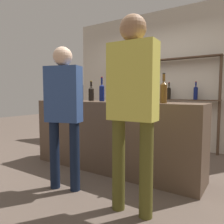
{
  "coord_description": "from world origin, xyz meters",
  "views": [
    {
      "loc": [
        1.7,
        -2.59,
        1.12
      ],
      "look_at": [
        0.0,
        0.0,
        0.85
      ],
      "focal_mm": 35.0,
      "sensor_mm": 36.0,
      "label": 1
    }
  ],
  "objects": [
    {
      "name": "customer_center",
      "position": [
        -0.11,
        -0.83,
        0.97
      ],
      "size": [
        0.44,
        0.29,
        1.63
      ],
      "rotation": [
        0.0,
        0.0,
        1.88
      ],
      "color": "#121C33",
      "rests_on": "ground_plane"
    },
    {
      "name": "counter_bottle_0",
      "position": [
        -0.19,
        0.01,
        1.13
      ],
      "size": [
        0.08,
        0.08,
        0.36
      ],
      "color": "#0F1956",
      "rests_on": "bar_counter"
    },
    {
      "name": "customer_right",
      "position": [
        0.78,
        -0.86,
        1.07
      ],
      "size": [
        0.45,
        0.24,
        1.8
      ],
      "rotation": [
        0.0,
        0.0,
        1.62
      ],
      "color": "brown",
      "rests_on": "ground_plane"
    },
    {
      "name": "counter_bottle_2",
      "position": [
        0.8,
        -0.11,
        1.13
      ],
      "size": [
        0.08,
        0.08,
        0.35
      ],
      "color": "brown",
      "rests_on": "bar_counter"
    },
    {
      "name": "back_shelf",
      "position": [
        0.01,
        1.68,
        1.2
      ],
      "size": [
        2.41,
        0.18,
        1.79
      ],
      "color": "#4C3828",
      "rests_on": "ground_plane"
    },
    {
      "name": "counter_bottle_4",
      "position": [
        0.03,
        -0.01,
        1.12
      ],
      "size": [
        0.08,
        0.08,
        0.33
      ],
      "color": "black",
      "rests_on": "bar_counter"
    },
    {
      "name": "ground_plane",
      "position": [
        0.0,
        0.0,
        0.0
      ],
      "size": [
        16.0,
        16.0,
        0.0
      ],
      "primitive_type": "plane",
      "color": "brown"
    },
    {
      "name": "bar_counter",
      "position": [
        0.0,
        0.0,
        0.5
      ],
      "size": [
        2.54,
        0.52,
        1.0
      ],
      "primitive_type": "cube",
      "color": "brown",
      "rests_on": "ground_plane"
    },
    {
      "name": "wine_glass",
      "position": [
        0.01,
        -0.11,
        1.11
      ],
      "size": [
        0.08,
        0.08,
        0.15
      ],
      "color": "silver",
      "rests_on": "bar_counter"
    },
    {
      "name": "back_wall",
      "position": [
        0.0,
        1.86,
        1.4
      ],
      "size": [
        4.14,
        0.12,
        2.8
      ],
      "primitive_type": "cube",
      "color": "beige",
      "rests_on": "ground_plane"
    },
    {
      "name": "counter_bottle_1",
      "position": [
        -1.17,
        -0.02,
        1.14
      ],
      "size": [
        0.08,
        0.08,
        0.36
      ],
      "color": "silver",
      "rests_on": "bar_counter"
    },
    {
      "name": "counter_bottle_3",
      "position": [
        -0.44,
        0.08,
        1.12
      ],
      "size": [
        0.09,
        0.09,
        0.31
      ],
      "color": "black",
      "rests_on": "bar_counter"
    },
    {
      "name": "ice_bucket",
      "position": [
        -0.67,
        -0.02,
        1.12
      ],
      "size": [
        0.24,
        0.24,
        0.24
      ],
      "color": "black",
      "rests_on": "bar_counter"
    }
  ]
}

